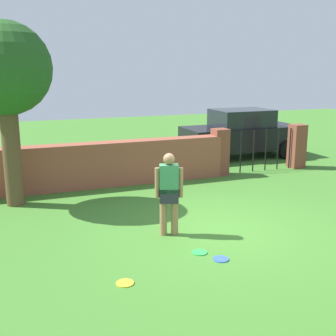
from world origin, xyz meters
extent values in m
plane|color=#3D7528|center=(0.00, 0.00, 0.00)|extent=(40.00, 40.00, 0.00)
cube|color=brown|center=(-1.50, 4.07, 0.61)|extent=(7.14, 0.50, 1.21)
cylinder|color=brown|center=(-3.71, 3.19, 1.30)|extent=(0.41, 0.41, 2.59)
sphere|color=#23511E|center=(-3.71, 3.19, 3.17)|extent=(2.09, 2.09, 2.09)
cylinder|color=#9E704C|center=(-0.89, 0.09, 0.42)|extent=(0.14, 0.14, 0.85)
cylinder|color=#9E704C|center=(-1.09, 0.16, 0.42)|extent=(0.14, 0.14, 0.85)
cube|color=#2D2D38|center=(-0.99, 0.12, 0.80)|extent=(0.41, 0.32, 0.28)
cube|color=#3F8C59|center=(-0.99, 0.12, 1.12)|extent=(0.41, 0.32, 0.55)
sphere|color=#9E704C|center=(-0.99, 0.12, 1.51)|extent=(0.22, 0.22, 0.22)
cylinder|color=#9E704C|center=(-0.78, 0.05, 1.05)|extent=(0.09, 0.09, 0.58)
cylinder|color=#9E704C|center=(-1.20, 0.19, 1.05)|extent=(0.09, 0.09, 0.58)
cube|color=brown|center=(2.17, 4.07, 0.70)|extent=(0.44, 0.44, 1.40)
cube|color=brown|center=(4.96, 4.07, 0.70)|extent=(0.44, 0.44, 1.40)
cylinder|color=black|center=(2.44, 4.07, 0.65)|extent=(0.04, 0.04, 1.30)
cylinder|color=black|center=(2.89, 4.07, 0.65)|extent=(0.04, 0.04, 1.30)
cylinder|color=black|center=(3.34, 4.07, 0.65)|extent=(0.04, 0.04, 1.30)
cylinder|color=black|center=(3.79, 4.07, 0.65)|extent=(0.04, 0.04, 1.30)
cylinder|color=black|center=(4.24, 4.07, 0.65)|extent=(0.04, 0.04, 1.30)
cylinder|color=black|center=(4.69, 4.07, 0.65)|extent=(0.04, 0.04, 1.30)
cube|color=black|center=(4.11, 6.17, 0.72)|extent=(4.21, 1.73, 0.80)
cube|color=#1E2328|center=(4.11, 6.17, 1.42)|extent=(2.01, 1.52, 0.60)
cylinder|color=black|center=(2.75, 5.31, 0.32)|extent=(0.64, 0.22, 0.64)
cylinder|color=black|center=(2.74, 7.01, 0.32)|extent=(0.64, 0.22, 0.64)
cylinder|color=black|center=(5.48, 5.33, 0.32)|extent=(0.64, 0.22, 0.64)
cylinder|color=black|center=(5.47, 7.03, 0.32)|extent=(0.64, 0.22, 0.64)
cylinder|color=blue|center=(-0.57, -1.26, 0.01)|extent=(0.27, 0.27, 0.02)
cylinder|color=green|center=(-0.80, -0.88, 0.01)|extent=(0.27, 0.27, 0.02)
cylinder|color=yellow|center=(-2.32, -1.49, 0.01)|extent=(0.27, 0.27, 0.02)
camera|label=1|loc=(-3.86, -7.32, 3.20)|focal=46.46mm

